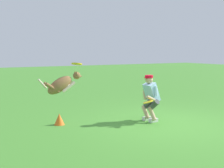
# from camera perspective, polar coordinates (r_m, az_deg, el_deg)

# --- Properties ---
(ground_plane) EXTENTS (60.00, 60.00, 0.00)m
(ground_plane) POSITION_cam_1_polar(r_m,az_deg,el_deg) (7.84, 11.35, -7.91)
(ground_plane) COLOR #458B2F
(person) EXTENTS (0.56, 0.65, 1.29)m
(person) POSITION_cam_1_polar(r_m,az_deg,el_deg) (7.95, 7.73, -2.50)
(person) COLOR silver
(person) RESTS_ON ground_plane
(dog) EXTENTS (1.03, 0.31, 0.59)m
(dog) POSITION_cam_1_polar(r_m,az_deg,el_deg) (6.42, -10.08, -0.09)
(dog) COLOR olive
(frisbee_flying) EXTENTS (0.35, 0.35, 0.07)m
(frisbee_flying) POSITION_cam_1_polar(r_m,az_deg,el_deg) (6.51, -7.10, 4.03)
(frisbee_flying) COLOR yellow
(frisbee_held) EXTENTS (0.33, 0.34, 0.13)m
(frisbee_held) POSITION_cam_1_polar(r_m,az_deg,el_deg) (7.59, 7.22, -3.60)
(frisbee_held) COLOR yellow
(frisbee_held) RESTS_ON person
(training_cone) EXTENTS (0.28, 0.28, 0.31)m
(training_cone) POSITION_cam_1_polar(r_m,az_deg,el_deg) (7.72, -10.54, -6.95)
(training_cone) COLOR orange
(training_cone) RESTS_ON ground_plane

